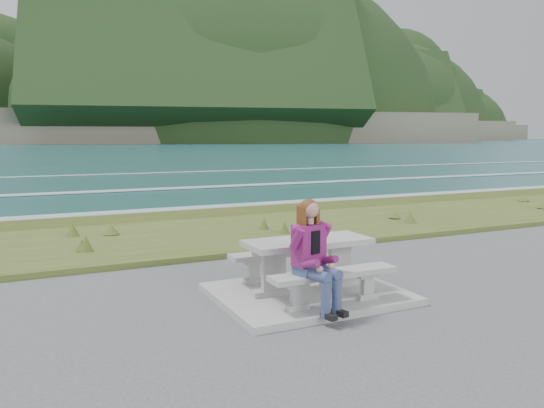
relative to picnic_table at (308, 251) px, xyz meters
The scene contains 9 objects.
concrete_slab 0.63m from the picnic_table, behind, with size 2.60×2.10×0.10m, color gray.
picnic_table is the anchor object (origin of this frame).
bench_landward 0.74m from the picnic_table, 90.00° to the right, with size 1.80×0.35×0.45m.
bench_seaward 0.74m from the picnic_table, 90.00° to the left, with size 1.80×0.35×0.45m.
grass_verge 5.05m from the picnic_table, 90.00° to the left, with size 160.00×4.50×0.22m, color #354C1C.
shore_drop 7.93m from the picnic_table, 90.00° to the left, with size 160.00×0.80×2.20m, color #6C6051.
ocean 25.21m from the picnic_table, 90.00° to the left, with size 1600.00×1600.00×0.09m.
headland_range 441.42m from the picnic_table, 64.46° to the left, with size 729.83×363.95×217.70m.
seated_woman 0.90m from the picnic_table, 111.85° to the right, with size 0.55×0.77×1.42m.
Camera 1 is at (-3.64, -6.46, 2.30)m, focal length 35.00 mm.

